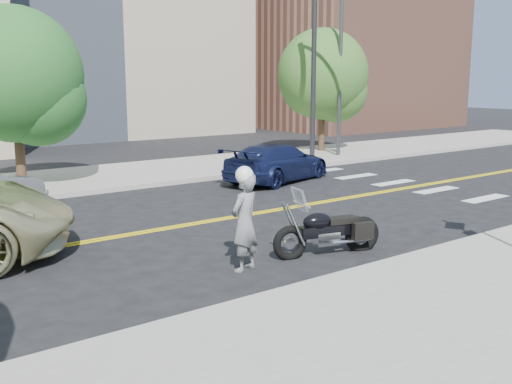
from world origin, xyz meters
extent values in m
plane|color=black|center=(0.00, 0.00, 0.00)|extent=(120.00, 120.00, 0.00)
cube|color=#9E9B91|center=(0.00, -7.50, 0.07)|extent=(60.00, 5.00, 0.15)
cube|color=#9E9B91|center=(0.00, 7.50, 0.07)|extent=(60.00, 5.00, 0.15)
cube|color=#8C5947|center=(26.00, 20.00, 6.00)|extent=(14.00, 12.00, 12.00)
cylinder|color=#4C4C51|center=(12.00, 6.50, 4.15)|extent=(0.16, 0.16, 8.00)
cylinder|color=black|center=(10.00, 6.00, 3.65)|extent=(0.20, 0.20, 7.00)
imported|color=#A7A6AA|center=(-0.50, -3.60, 0.90)|extent=(0.76, 0.62, 1.80)
sphere|color=white|center=(-0.50, -3.60, 1.75)|extent=(0.32, 0.32, 0.32)
imported|color=#19214D|center=(6.08, 3.49, 0.65)|extent=(4.82, 3.03, 1.30)
cylinder|color=#382619|center=(-1.31, 6.96, 2.27)|extent=(0.30, 0.30, 4.55)
sphere|color=#1D5A1C|center=(-1.31, 6.96, 3.55)|extent=(4.09, 4.09, 4.09)
cylinder|color=#382619|center=(12.63, 8.23, 2.34)|extent=(0.28, 0.28, 4.68)
sphere|color=#33621F|center=(12.63, 8.23, 3.65)|extent=(4.13, 4.13, 4.13)
camera|label=1|loc=(-6.65, -11.98, 3.40)|focal=42.00mm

